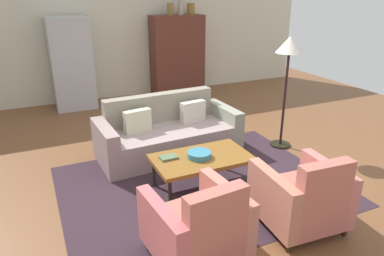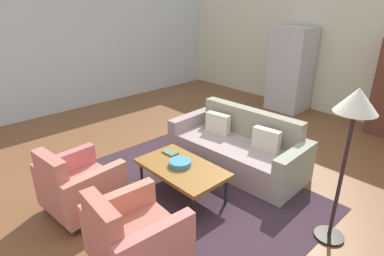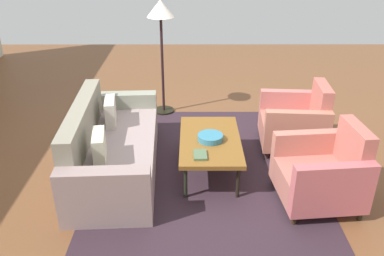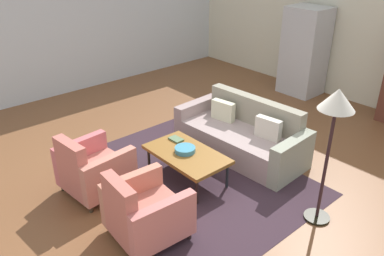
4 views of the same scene
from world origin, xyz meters
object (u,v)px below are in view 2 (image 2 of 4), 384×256
object	(u,v)px
fruit_bowl	(180,163)
couch	(239,148)
coffee_table	(182,169)
floor_lamp	(354,116)
armchair_right	(132,239)
armchair_left	(77,188)
book_stack	(170,152)
refrigerator	(291,69)

from	to	relation	value
fruit_bowl	couch	bearing A→B (deg)	88.61
coffee_table	floor_lamp	size ratio (longest dim) A/B	0.70
floor_lamp	armchair_right	bearing A→B (deg)	-121.97
armchair_left	fruit_bowl	xyz separation A→B (m)	(0.56, 1.17, 0.13)
book_stack	armchair_left	bearing A→B (deg)	-99.17
fruit_bowl	floor_lamp	world-z (taller)	floor_lamp
armchair_right	book_stack	distance (m)	1.62
coffee_table	book_stack	distance (m)	0.41
refrigerator	couch	bearing A→B (deg)	-72.02
fruit_bowl	book_stack	world-z (taller)	fruit_bowl
coffee_table	refrigerator	bearing A→B (deg)	103.07
couch	armchair_left	size ratio (longest dim) A/B	2.44
armchair_right	coffee_table	bearing A→B (deg)	120.89
refrigerator	floor_lamp	world-z (taller)	refrigerator
book_stack	refrigerator	bearing A→B (deg)	98.13
couch	fruit_bowl	distance (m)	1.20
armchair_right	refrigerator	xyz separation A→B (m)	(-1.55, 5.28, 0.58)
couch	coffee_table	size ratio (longest dim) A/B	1.79
coffee_table	refrigerator	xyz separation A→B (m)	(-0.96, 4.12, 0.53)
couch	refrigerator	size ratio (longest dim) A/B	1.16
coffee_table	fruit_bowl	xyz separation A→B (m)	(-0.03, 0.00, 0.07)
book_stack	floor_lamp	world-z (taller)	floor_lamp
couch	book_stack	bearing A→B (deg)	67.33
couch	book_stack	world-z (taller)	couch
couch	floor_lamp	size ratio (longest dim) A/B	1.25
refrigerator	floor_lamp	distance (m)	4.42
armchair_right	fruit_bowl	xyz separation A→B (m)	(-0.63, 1.17, 0.13)
couch	floor_lamp	bearing A→B (deg)	160.03
armchair_right	refrigerator	bearing A→B (deg)	110.20
armchair_right	fruit_bowl	size ratio (longest dim) A/B	3.02
coffee_table	floor_lamp	bearing A→B (deg)	20.68
fruit_bowl	refrigerator	bearing A→B (deg)	102.63
fruit_bowl	book_stack	size ratio (longest dim) A/B	1.36
armchair_left	floor_lamp	distance (m)	3.15
coffee_table	couch	bearing A→B (deg)	90.21
book_stack	fruit_bowl	bearing A→B (deg)	-19.41
coffee_table	armchair_left	bearing A→B (deg)	-116.99
armchair_left	coffee_table	bearing A→B (deg)	57.72
armchair_right	book_stack	xyz separation A→B (m)	(-0.98, 1.29, 0.10)
armchair_left	floor_lamp	xyz separation A→B (m)	(2.33, 1.82, 1.10)
book_stack	coffee_table	bearing A→B (deg)	-17.85
armchair_right	refrigerator	world-z (taller)	refrigerator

